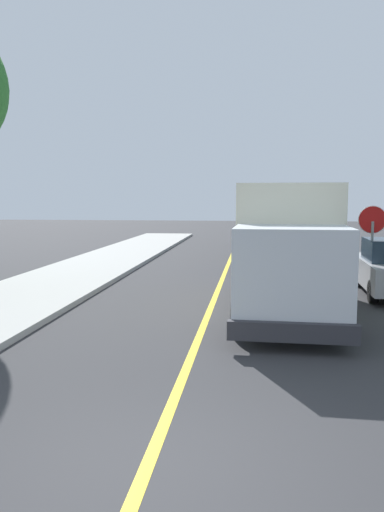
{
  "coord_description": "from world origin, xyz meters",
  "views": [
    {
      "loc": [
        1.11,
        -4.96,
        2.87
      ],
      "look_at": [
        -0.46,
        7.89,
        1.4
      ],
      "focal_mm": 35.98,
      "sensor_mm": 36.0,
      "label": 1
    }
  ],
  "objects_px": {
    "parked_car_near": "(274,254)",
    "stop_sign": "(372,233)",
    "parked_car_far": "(275,232)",
    "parked_car_mid": "(276,241)",
    "parked_car_furthest": "(274,226)",
    "box_truck": "(288,242)"
  },
  "relations": [
    {
      "from": "stop_sign",
      "to": "box_truck",
      "type": "bearing_deg",
      "value": -141.09
    },
    {
      "from": "parked_car_far",
      "to": "parked_car_furthest",
      "type": "bearing_deg",
      "value": 88.45
    },
    {
      "from": "box_truck",
      "to": "parked_car_mid",
      "type": "relative_size",
      "value": 1.63
    },
    {
      "from": "parked_car_furthest",
      "to": "parked_car_mid",
      "type": "bearing_deg",
      "value": -91.72
    },
    {
      "from": "parked_car_furthest",
      "to": "stop_sign",
      "type": "relative_size",
      "value": 1.69
    },
    {
      "from": "box_truck",
      "to": "parked_car_mid",
      "type": "height_order",
      "value": "box_truck"
    },
    {
      "from": "box_truck",
      "to": "parked_car_near",
      "type": "distance_m",
      "value": 6.26
    },
    {
      "from": "parked_car_mid",
      "to": "parked_car_far",
      "type": "bearing_deg",
      "value": 88.11
    },
    {
      "from": "parked_car_mid",
      "to": "stop_sign",
      "type": "distance_m",
      "value": 10.1
    },
    {
      "from": "parked_car_far",
      "to": "stop_sign",
      "type": "bearing_deg",
      "value": -82.59
    },
    {
      "from": "box_truck",
      "to": "parked_car_far",
      "type": "height_order",
      "value": "box_truck"
    },
    {
      "from": "parked_car_far",
      "to": "parked_car_furthest",
      "type": "relative_size",
      "value": 0.99
    },
    {
      "from": "parked_car_near",
      "to": "stop_sign",
      "type": "distance_m",
      "value": 5.02
    },
    {
      "from": "box_truck",
      "to": "parked_car_furthest",
      "type": "height_order",
      "value": "box_truck"
    },
    {
      "from": "parked_car_far",
      "to": "parked_car_near",
      "type": "bearing_deg",
      "value": -92.45
    },
    {
      "from": "box_truck",
      "to": "parked_car_far",
      "type": "bearing_deg",
      "value": 88.69
    },
    {
      "from": "parked_car_mid",
      "to": "stop_sign",
      "type": "xyz_separation_m",
      "value": [
        2.31,
        -9.77,
        1.06
      ]
    },
    {
      "from": "parked_car_mid",
      "to": "parked_car_furthest",
      "type": "bearing_deg",
      "value": 88.28
    },
    {
      "from": "parked_car_near",
      "to": "parked_car_far",
      "type": "bearing_deg",
      "value": 87.55
    },
    {
      "from": "parked_car_far",
      "to": "stop_sign",
      "type": "relative_size",
      "value": 1.67
    },
    {
      "from": "parked_car_mid",
      "to": "parked_car_far",
      "type": "xyz_separation_m",
      "value": [
        0.21,
        6.39,
        0.0
      ]
    },
    {
      "from": "parked_car_near",
      "to": "stop_sign",
      "type": "relative_size",
      "value": 1.66
    }
  ]
}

